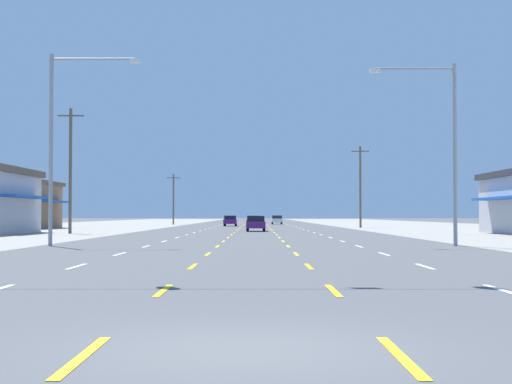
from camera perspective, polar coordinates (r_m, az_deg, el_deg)
ground_plane at (r=75.20m, az=0.06°, el=-2.86°), size 572.00×572.00×0.00m
lane_markings at (r=113.70m, az=0.10°, el=-2.45°), size 10.64×227.60×0.01m
signal_span_wire at (r=20.78m, az=0.81°, el=8.98°), size 26.52×0.53×9.41m
sedan_center_turn_nearest at (r=74.31m, az=0.17°, el=-2.29°), size 1.80×4.50×1.46m
sedan_center_turn_near at (r=100.14m, az=0.01°, el=-2.13°), size 1.80×4.50×1.46m
sedan_inner_left_mid at (r=108.77m, az=-1.70°, el=-2.09°), size 1.80×4.50×1.46m
sedan_inner_right_midfar at (r=131.47m, az=1.71°, el=-2.02°), size 1.80×4.50×1.46m
storefront_left_row_2 at (r=94.53m, az=-17.75°, el=-0.87°), size 12.46×13.00×5.45m
streetlight_left_row_0 at (r=40.72m, az=-13.81°, el=4.15°), size 4.57×0.26×9.67m
streetlight_right_row_0 at (r=40.62m, az=13.77°, el=3.76°), size 4.35×0.26×9.18m
utility_pole_left_row_1 at (r=67.23m, az=-13.14°, el=1.67°), size 2.20×0.26×10.45m
utility_pole_right_row_2 at (r=96.53m, az=7.77°, el=0.48°), size 2.20×0.26×9.93m
utility_pole_left_row_3 at (r=126.66m, az=-5.84°, el=-0.45°), size 2.20×0.26×8.11m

